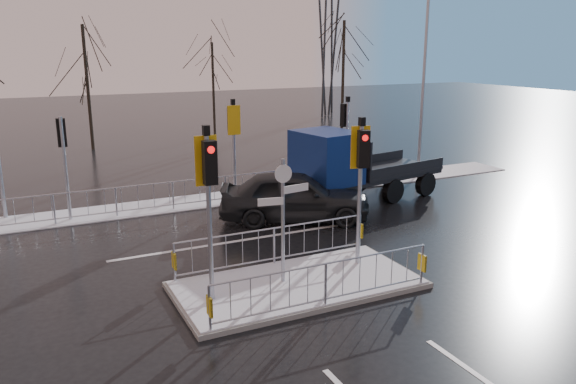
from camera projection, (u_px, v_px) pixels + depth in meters
name	position (u px, v px, depth m)	size (l,w,h in m)	color
ground	(297.00, 287.00, 13.87)	(120.00, 120.00, 0.00)	black
snow_verge	(196.00, 202.00, 21.35)	(30.00, 2.00, 0.04)	silver
lane_markings	(304.00, 292.00, 13.58)	(8.00, 11.38, 0.01)	silver
traffic_island	(297.00, 272.00, 13.78)	(6.00, 3.04, 4.15)	slate
far_kerb_fixtures	(206.00, 178.00, 20.78)	(18.00, 0.65, 3.83)	#9A9EA8
car_far_lane	(294.00, 196.00, 18.95)	(2.03, 5.04, 1.72)	black
flatbed_truck	(344.00, 165.00, 20.74)	(6.42, 3.30, 2.83)	black
tree_far_a	(86.00, 63.00, 30.94)	(3.75, 3.75, 7.08)	black
tree_far_b	(213.00, 71.00, 36.23)	(3.25, 3.25, 6.14)	black
tree_far_c	(344.00, 55.00, 36.76)	(4.00, 4.00, 7.55)	black
street_lamp_right	(425.00, 78.00, 24.62)	(1.25, 0.18, 8.00)	#9A9EA8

